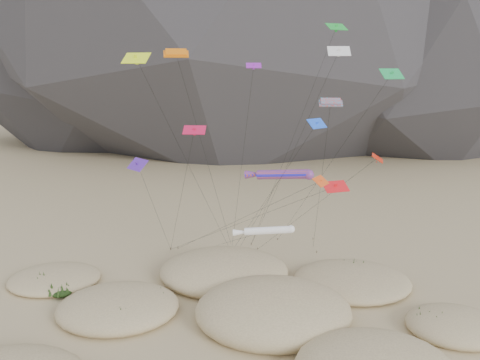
% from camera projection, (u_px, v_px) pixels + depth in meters
% --- Properties ---
extents(ground, '(500.00, 500.00, 0.00)m').
position_uv_depth(ground, '(244.00, 351.00, 39.77)').
color(ground, '#CCB789').
rests_on(ground, ground).
extents(dunes, '(49.74, 34.28, 4.53)m').
position_uv_depth(dunes, '(228.00, 317.00, 43.66)').
color(dunes, '#CCB789').
rests_on(dunes, ground).
extents(dune_grass, '(41.36, 27.19, 1.52)m').
position_uv_depth(dune_grass, '(233.00, 318.00, 43.33)').
color(dune_grass, black).
rests_on(dune_grass, ground).
extents(kite_stakes, '(19.61, 4.91, 0.30)m').
position_uv_depth(kite_stakes, '(250.00, 246.00, 62.73)').
color(kite_stakes, '#3F2D1E').
rests_on(kite_stakes, ground).
extents(rainbow_tube_kite, '(7.45, 12.02, 13.16)m').
position_uv_depth(rainbow_tube_kite, '(280.00, 175.00, 50.15)').
color(rainbow_tube_kite, '#DE5517').
rests_on(rainbow_tube_kite, ground).
extents(white_tube_kite, '(7.78, 19.11, 9.30)m').
position_uv_depth(white_tube_kite, '(265.00, 231.00, 43.42)').
color(white_tube_kite, white).
rests_on(white_tube_kite, ground).
extents(orange_parafoil, '(6.64, 13.39, 25.32)m').
position_uv_depth(orange_parafoil, '(177.00, 57.00, 46.06)').
color(orange_parafoil, '#D5650B').
rests_on(orange_parafoil, ground).
extents(multi_parafoil, '(2.64, 13.90, 20.64)m').
position_uv_depth(multi_parafoil, '(330.00, 105.00, 45.30)').
color(multi_parafoil, red).
rests_on(multi_parafoil, ground).
extents(delta_kites, '(27.87, 22.62, 28.08)m').
position_uv_depth(delta_kites, '(276.00, 115.00, 46.13)').
color(delta_kites, '#179649').
rests_on(delta_kites, ground).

